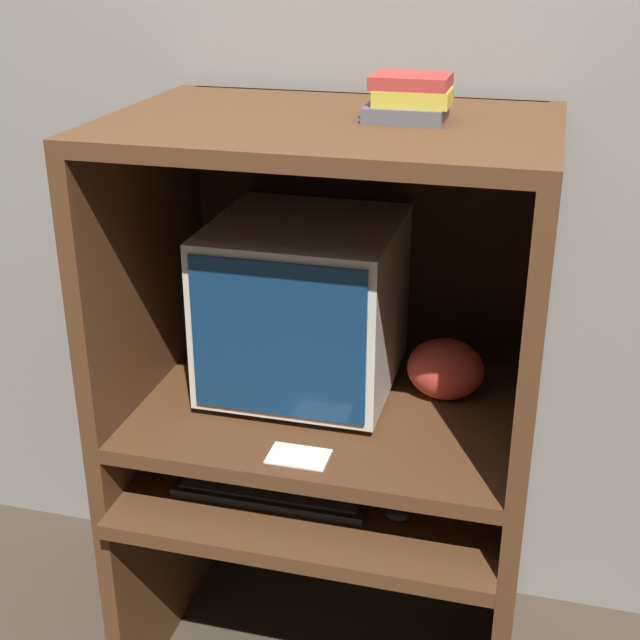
# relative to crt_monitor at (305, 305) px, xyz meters

# --- Properties ---
(wall_back) EXTENTS (6.00, 0.06, 2.60)m
(wall_back) POSITION_rel_crt_monitor_xyz_m (0.08, 0.32, 0.31)
(wall_back) COLOR gray
(wall_back) RESTS_ON ground_plane
(desk_base) EXTENTS (0.95, 0.71, 0.60)m
(desk_base) POSITION_rel_crt_monitor_xyz_m (0.08, -0.12, -0.60)
(desk_base) COLOR #4C2D19
(desk_base) RESTS_ON ground_plane
(desk_monitor_shelf) EXTENTS (0.95, 0.67, 0.17)m
(desk_monitor_shelf) POSITION_rel_crt_monitor_xyz_m (0.08, -0.07, -0.25)
(desk_monitor_shelf) COLOR #4C2D19
(desk_monitor_shelf) RESTS_ON desk_base
(hutch_upper) EXTENTS (0.95, 0.67, 0.67)m
(hutch_upper) POSITION_rel_crt_monitor_xyz_m (0.08, -0.03, 0.23)
(hutch_upper) COLOR #4C2D19
(hutch_upper) RESTS_ON desk_monitor_shelf
(crt_monitor) EXTENTS (0.43, 0.44, 0.42)m
(crt_monitor) POSITION_rel_crt_monitor_xyz_m (0.00, 0.00, 0.00)
(crt_monitor) COLOR beige
(crt_monitor) RESTS_ON desk_monitor_shelf
(keyboard) EXTENTS (0.45, 0.13, 0.03)m
(keyboard) POSITION_rel_crt_monitor_xyz_m (-0.01, -0.24, -0.37)
(keyboard) COLOR black
(keyboard) RESTS_ON desk_base
(mouse) EXTENTS (0.06, 0.04, 0.03)m
(mouse) POSITION_rel_crt_monitor_xyz_m (0.28, -0.26, -0.37)
(mouse) COLOR #28282B
(mouse) RESTS_ON desk_base
(snack_bag) EXTENTS (0.18, 0.14, 0.15)m
(snack_bag) POSITION_rel_crt_monitor_xyz_m (0.34, 0.03, -0.14)
(snack_bag) COLOR #BC382D
(snack_bag) RESTS_ON desk_monitor_shelf
(book_stack) EXTENTS (0.17, 0.14, 0.09)m
(book_stack) POSITION_rel_crt_monitor_xyz_m (0.24, -0.05, 0.50)
(book_stack) COLOR #4C4C51
(book_stack) RESTS_ON hutch_upper
(paper_card) EXTENTS (0.13, 0.08, 0.00)m
(paper_card) POSITION_rel_crt_monitor_xyz_m (0.08, -0.32, -0.21)
(paper_card) COLOR white
(paper_card) RESTS_ON desk_monitor_shelf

